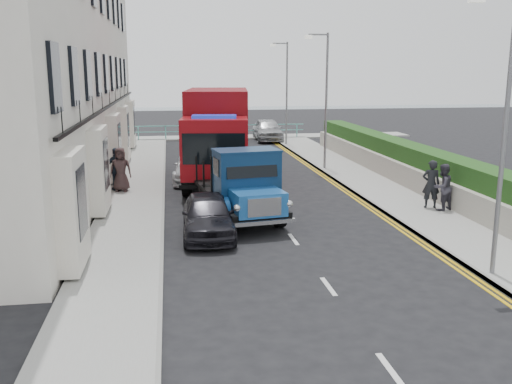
# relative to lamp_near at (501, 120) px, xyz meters

# --- Properties ---
(ground) EXTENTS (120.00, 120.00, 0.00)m
(ground) POSITION_rel_lamp_near_xyz_m (-4.18, 2.00, -4.00)
(ground) COLOR black
(ground) RESTS_ON ground
(pavement_west) EXTENTS (2.40, 38.00, 0.12)m
(pavement_west) POSITION_rel_lamp_near_xyz_m (-9.38, 11.00, -3.94)
(pavement_west) COLOR gray
(pavement_west) RESTS_ON ground
(pavement_east) EXTENTS (2.60, 38.00, 0.12)m
(pavement_east) POSITION_rel_lamp_near_xyz_m (1.12, 11.00, -3.94)
(pavement_east) COLOR gray
(pavement_east) RESTS_ON ground
(promenade) EXTENTS (30.00, 2.50, 0.12)m
(promenade) POSITION_rel_lamp_near_xyz_m (-4.18, 31.00, -3.94)
(promenade) COLOR gray
(promenade) RESTS_ON ground
(sea_plane) EXTENTS (120.00, 120.00, 0.00)m
(sea_plane) POSITION_rel_lamp_near_xyz_m (-4.18, 62.00, -4.00)
(sea_plane) COLOR #4C6067
(sea_plane) RESTS_ON ground
(terrace_west) EXTENTS (6.31, 30.20, 14.25)m
(terrace_west) POSITION_rel_lamp_near_xyz_m (-13.65, 15.00, 3.17)
(terrace_west) COLOR white
(terrace_west) RESTS_ON ground
(garden_east) EXTENTS (1.45, 28.00, 1.75)m
(garden_east) POSITION_rel_lamp_near_xyz_m (3.03, 11.00, -3.10)
(garden_east) COLOR #B2AD9E
(garden_east) RESTS_ON ground
(seafront_railing) EXTENTS (13.00, 0.08, 1.11)m
(seafront_railing) POSITION_rel_lamp_near_xyz_m (-4.18, 30.20, -3.42)
(seafront_railing) COLOR #59B2A5
(seafront_railing) RESTS_ON ground
(lamp_near) EXTENTS (1.23, 0.18, 7.00)m
(lamp_near) POSITION_rel_lamp_near_xyz_m (0.00, 0.00, 0.00)
(lamp_near) COLOR slate
(lamp_near) RESTS_ON ground
(lamp_mid) EXTENTS (1.23, 0.18, 7.00)m
(lamp_mid) POSITION_rel_lamp_near_xyz_m (0.00, 16.00, 0.00)
(lamp_mid) COLOR slate
(lamp_mid) RESTS_ON ground
(lamp_far) EXTENTS (1.23, 0.18, 7.00)m
(lamp_far) POSITION_rel_lamp_near_xyz_m (0.00, 26.00, 0.00)
(lamp_far) COLOR slate
(lamp_far) RESTS_ON ground
(bedford_lorry) EXTENTS (2.89, 5.58, 2.53)m
(bedford_lorry) POSITION_rel_lamp_near_xyz_m (-5.39, 6.24, -2.83)
(bedford_lorry) COLOR black
(bedford_lorry) RESTS_ON ground
(red_lorry) EXTENTS (3.68, 8.41, 4.27)m
(red_lorry) POSITION_rel_lamp_near_xyz_m (-5.70, 13.83, -1.73)
(red_lorry) COLOR black
(red_lorry) RESTS_ON ground
(parked_car_front) EXTENTS (1.73, 4.05, 1.37)m
(parked_car_front) POSITION_rel_lamp_near_xyz_m (-6.78, 4.82, -3.31)
(parked_car_front) COLOR black
(parked_car_front) RESTS_ON ground
(parked_car_mid) EXTENTS (1.42, 3.74, 1.22)m
(parked_car_mid) POSITION_rel_lamp_near_xyz_m (-6.78, 14.00, -3.39)
(parked_car_mid) COLOR #5AA0C2
(parked_car_mid) RESTS_ON ground
(parked_car_rear) EXTENTS (2.26, 4.64, 1.30)m
(parked_car_rear) POSITION_rel_lamp_near_xyz_m (-6.78, 14.07, -3.35)
(parked_car_rear) COLOR silver
(parked_car_rear) RESTS_ON ground
(seafront_car_left) EXTENTS (3.53, 5.88, 1.53)m
(seafront_car_left) POSITION_rel_lamp_near_xyz_m (-4.68, 29.00, -3.23)
(seafront_car_left) COLOR black
(seafront_car_left) RESTS_ON ground
(seafront_car_right) EXTENTS (2.08, 4.84, 1.63)m
(seafront_car_right) POSITION_rel_lamp_near_xyz_m (-0.68, 29.00, -3.18)
(seafront_car_right) COLOR #9A9B9E
(seafront_car_right) RESTS_ON ground
(pedestrian_east_near) EXTENTS (0.74, 0.57, 1.80)m
(pedestrian_east_near) POSITION_rel_lamp_near_xyz_m (1.67, 6.85, -2.98)
(pedestrian_east_near) COLOR black
(pedestrian_east_near) RESTS_ON pavement_east
(pedestrian_east_far) EXTENTS (1.03, 0.94, 1.72)m
(pedestrian_east_far) POSITION_rel_lamp_near_xyz_m (1.92, 6.44, -3.02)
(pedestrian_east_far) COLOR #33303B
(pedestrian_east_far) RESTS_ON pavement_east
(pedestrian_west_near) EXTENTS (1.16, 0.77, 1.83)m
(pedestrian_west_near) POSITION_rel_lamp_near_xyz_m (-10.18, 11.87, -2.96)
(pedestrian_west_near) COLOR #1B2531
(pedestrian_west_near) RESTS_ON pavement_west
(pedestrian_west_far) EXTENTS (0.96, 0.66, 1.87)m
(pedestrian_west_far) POSITION_rel_lamp_near_xyz_m (-10.00, 11.64, -2.94)
(pedestrian_west_far) COLOR #3A2A29
(pedestrian_west_far) RESTS_ON pavement_west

